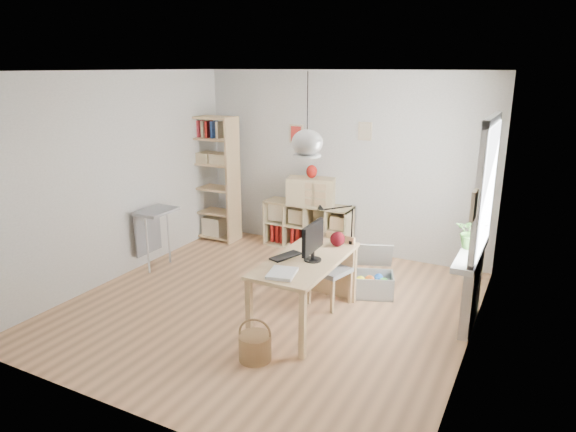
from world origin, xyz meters
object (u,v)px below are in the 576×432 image
at_px(chair, 333,265).
at_px(storage_chest, 371,279).
at_px(desk, 306,266).
at_px(cube_shelf, 308,229).
at_px(monitor, 313,240).
at_px(tall_bookshelf, 213,173).
at_px(drawer_chest, 311,191).

xyz_separation_m(chair, storage_chest, (0.33, 0.46, -0.29)).
relative_size(desk, storage_chest, 1.96).
bearing_deg(cube_shelf, monitor, -63.75).
xyz_separation_m(chair, monitor, (0.01, -0.61, 0.51)).
bearing_deg(chair, storage_chest, 69.24).
height_order(chair, storage_chest, chair).
bearing_deg(tall_bookshelf, cube_shelf, 10.19).
bearing_deg(drawer_chest, desk, -80.62).
height_order(tall_bookshelf, monitor, tall_bookshelf).
distance_m(monitor, drawer_chest, 2.45).
height_order(cube_shelf, monitor, monitor).
relative_size(cube_shelf, storage_chest, 1.83).
xyz_separation_m(tall_bookshelf, storage_chest, (3.00, -0.90, -0.90)).
bearing_deg(desk, storage_chest, 68.24).
bearing_deg(monitor, cube_shelf, 114.98).
distance_m(desk, storage_chest, 1.22).
bearing_deg(tall_bookshelf, storage_chest, -16.76).
relative_size(desk, drawer_chest, 2.10).
height_order(tall_bookshelf, chair, tall_bookshelf).
relative_size(cube_shelf, monitor, 2.93).
height_order(desk, tall_bookshelf, tall_bookshelf).
bearing_deg(cube_shelf, drawer_chest, -31.63).
relative_size(monitor, drawer_chest, 0.67).
bearing_deg(desk, drawer_chest, 113.57).
bearing_deg(monitor, chair, 89.26).
bearing_deg(monitor, drawer_chest, 114.00).
bearing_deg(chair, monitor, -74.27).
bearing_deg(monitor, storage_chest, 71.69).
xyz_separation_m(desk, drawer_chest, (-0.96, 2.19, 0.27)).
distance_m(storage_chest, drawer_chest, 1.93).
bearing_deg(cube_shelf, desk, -65.39).
bearing_deg(cube_shelf, chair, -56.08).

